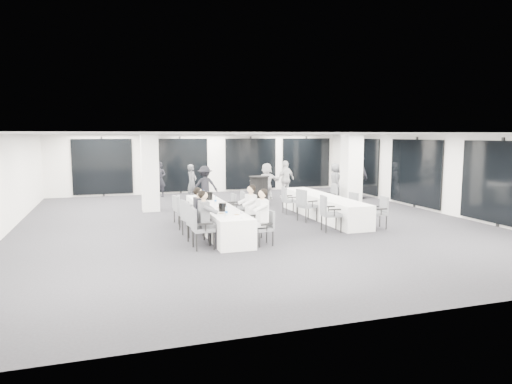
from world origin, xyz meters
The scene contains 42 objects.
room centered at (0.89, 1.11, 1.39)m, with size 14.04×16.04×2.84m.
column_left centered at (-2.80, 3.20, 1.40)m, with size 0.60×0.60×2.80m, color white.
column_right centered at (4.20, 1.00, 1.40)m, with size 0.60×0.60×2.80m, color white.
banquet_table_main centered at (-1.31, -1.01, 0.38)m, with size 0.90×5.00×0.75m, color white.
banquet_table_side centered at (2.59, 0.00, 0.38)m, with size 0.90×5.00×0.75m, color white.
cocktail_table centered at (1.44, 3.39, 0.58)m, with size 0.82×0.82×1.14m.
chair_main_left_near centered at (-2.15, -2.94, 0.58)m, with size 0.53×0.59×1.02m.
chair_main_left_second centered at (-2.15, -2.29, 0.59)m, with size 0.58×0.63×1.04m.
chair_main_left_mid centered at (-2.15, -1.45, 0.57)m, with size 0.61×0.64×1.00m.
chair_main_left_fourth centered at (-2.15, -0.38, 0.56)m, with size 0.58×0.61×0.99m.
chair_main_left_far centered at (-2.14, 0.53, 0.50)m, with size 0.53×0.56×0.88m.
chair_main_right_near centered at (-0.48, -3.05, 0.50)m, with size 0.48×0.53×0.88m.
chair_main_right_second centered at (-0.47, -2.07, 0.56)m, with size 0.51×0.57×0.98m.
chair_main_right_mid centered at (-0.48, -1.42, 0.52)m, with size 0.54×0.57×0.91m.
chair_main_right_fourth centered at (-0.47, -0.36, 0.59)m, with size 0.57×0.62×1.04m.
chair_main_right_far centered at (-0.49, 0.56, 0.49)m, with size 0.46×0.51×0.86m.
chair_side_left_near centered at (1.75, -2.06, 0.60)m, with size 0.60×0.65×1.04m.
chair_side_left_mid centered at (1.76, -0.40, 0.59)m, with size 0.63×0.66×1.04m.
chair_side_left_far centered at (1.76, 1.11, 0.53)m, with size 0.50×0.55×0.93m.
chair_side_right_near centered at (3.43, -2.10, 0.54)m, with size 0.52×0.57×0.95m.
chair_side_right_mid centered at (3.42, -0.39, 0.49)m, with size 0.52×0.55×0.86m.
chair_side_right_far centered at (3.43, 1.10, 0.58)m, with size 0.57×0.62×1.01m.
seated_guest_a centered at (-1.98, -2.94, 0.81)m, with size 0.50×0.38×1.44m.
seated_guest_b centered at (-1.98, -2.28, 0.81)m, with size 0.50×0.38×1.44m.
seated_guest_c centered at (-0.64, -3.05, 0.81)m, with size 0.50×0.38×1.44m.
seated_guest_d centered at (-0.64, -2.08, 0.81)m, with size 0.50×0.38×1.44m.
standing_guest_a centered at (-0.84, 5.76, 0.86)m, with size 0.62×0.50×1.71m, color #525459.
standing_guest_c centered at (-0.61, 4.03, 0.88)m, with size 1.14×0.58×1.76m, color black.
standing_guest_d centered at (3.20, 4.96, 0.94)m, with size 1.10×0.62×1.87m, color silver.
standing_guest_e centered at (5.41, 4.56, 0.86)m, with size 0.83×0.51×1.72m, color #525459.
standing_guest_f centered at (2.23, 4.78, 0.89)m, with size 1.64×0.63×1.78m, color silver.
standing_guest_g centered at (-2.07, 6.99, 0.89)m, with size 0.65×0.52×1.78m, color black.
standing_guest_h centered at (6.20, 3.87, 1.06)m, with size 1.02×0.62×2.11m, color black.
ice_bucket_near centered at (-1.37, -2.05, 0.87)m, with size 0.21×0.21×0.23m, color black.
ice_bucket_far centered at (-1.25, 0.20, 0.88)m, with size 0.22×0.22×0.25m, color black.
water_bottle_a centered at (-1.41, -2.69, 0.86)m, with size 0.07×0.07×0.21m, color silver.
water_bottle_b centered at (-1.23, -0.62, 0.85)m, with size 0.07×0.07×0.21m, color silver.
water_bottle_c centered at (-1.30, 0.90, 0.86)m, with size 0.07×0.07×0.22m, color silver.
plate_a centered at (-1.48, -2.42, 0.76)m, with size 0.20×0.20×0.03m.
plate_b centered at (-1.16, -2.74, 0.76)m, with size 0.21×0.21×0.03m.
plate_c centered at (-1.32, -1.54, 0.76)m, with size 0.22×0.22×0.03m.
wine_glass centered at (-1.17, -3.20, 0.88)m, with size 0.07×0.07×0.17m.
Camera 1 is at (-4.16, -13.71, 2.76)m, focal length 32.00 mm.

